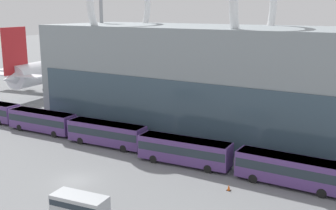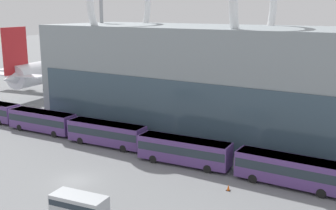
# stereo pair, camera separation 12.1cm
# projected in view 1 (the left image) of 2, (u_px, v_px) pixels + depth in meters

# --- Properties ---
(ground_plane) EXTENTS (440.00, 440.00, 0.00)m
(ground_plane) POSITION_uv_depth(u_px,v_px,m) (74.00, 181.00, 47.17)
(ground_plane) COLOR slate
(airliner_at_gate_near) EXTENTS (33.04, 34.51, 15.38)m
(airliner_at_gate_near) POSITION_uv_depth(u_px,v_px,m) (57.00, 69.00, 96.20)
(airliner_at_gate_near) COLOR silver
(airliner_at_gate_near) RESTS_ON ground_plane
(airliner_at_gate_far) EXTENTS (45.26, 42.35, 13.45)m
(airliner_at_gate_far) POSITION_uv_depth(u_px,v_px,m) (321.00, 82.00, 80.51)
(airliner_at_gate_far) COLOR silver
(airliner_at_gate_far) RESTS_ON ground_plane
(shuttle_bus_1) EXTENTS (11.91, 3.36, 3.29)m
(shuttle_bus_1) POSITION_uv_depth(u_px,v_px,m) (42.00, 120.00, 65.58)
(shuttle_bus_1) COLOR #56387A
(shuttle_bus_1) RESTS_ON ground_plane
(shuttle_bus_2) EXTENTS (11.95, 3.55, 3.29)m
(shuttle_bus_2) POSITION_uv_depth(u_px,v_px,m) (106.00, 132.00, 58.98)
(shuttle_bus_2) COLOR #56387A
(shuttle_bus_2) RESTS_ON ground_plane
(shuttle_bus_3) EXTENTS (11.97, 3.69, 3.29)m
(shuttle_bus_3) POSITION_uv_depth(u_px,v_px,m) (184.00, 150.00, 51.77)
(shuttle_bus_3) COLOR #56387A
(shuttle_bus_3) RESTS_ON ground_plane
(shuttle_bus_4) EXTENTS (11.81, 2.90, 3.29)m
(shuttle_bus_4) POSITION_uv_depth(u_px,v_px,m) (290.00, 169.00, 45.44)
(shuttle_bus_4) COLOR #56387A
(shuttle_bus_4) RESTS_ON ground_plane
(service_van_foreground) EXTENTS (5.54, 2.85, 2.19)m
(service_van_foreground) POSITION_uv_depth(u_px,v_px,m) (80.00, 205.00, 38.58)
(service_van_foreground) COLOR #B2B7BC
(service_van_foreground) RESTS_ON ground_plane
(floodlight_mast) EXTENTS (2.62, 2.62, 24.44)m
(floodlight_mast) POSITION_uv_depth(u_px,v_px,m) (102.00, 26.00, 76.63)
(floodlight_mast) COLOR gray
(floodlight_mast) RESTS_ON ground_plane
(lane_stripe_4) EXTENTS (8.43, 1.84, 0.01)m
(lane_stripe_4) POSITION_uv_depth(u_px,v_px,m) (87.00, 128.00, 68.09)
(lane_stripe_4) COLOR yellow
(lane_stripe_4) RESTS_ON ground_plane
(traffic_cone_0) EXTENTS (0.44, 0.44, 0.67)m
(traffic_cone_0) POSITION_uv_depth(u_px,v_px,m) (229.00, 188.00, 44.61)
(traffic_cone_0) COLOR black
(traffic_cone_0) RESTS_ON ground_plane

